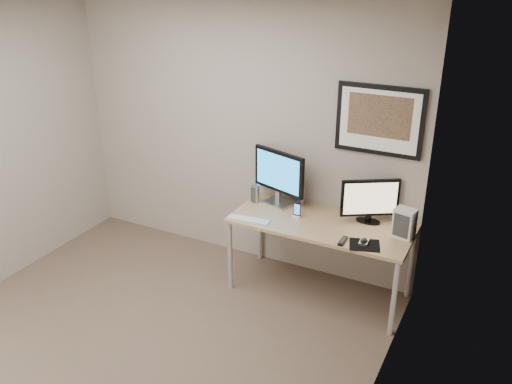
# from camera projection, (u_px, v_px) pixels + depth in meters

# --- Properties ---
(floor) EXTENTS (3.60, 3.60, 0.00)m
(floor) POSITION_uv_depth(u_px,v_px,m) (142.00, 344.00, 4.39)
(floor) COLOR brown
(floor) RESTS_ON ground
(room) EXTENTS (3.60, 3.60, 3.60)m
(room) POSITION_uv_depth(u_px,v_px,m) (161.00, 135.00, 4.10)
(room) COLOR white
(room) RESTS_ON ground
(desk) EXTENTS (1.60, 0.70, 0.73)m
(desk) POSITION_uv_depth(u_px,v_px,m) (321.00, 229.00, 4.81)
(desk) COLOR #9C7C4B
(desk) RESTS_ON floor
(framed_art) EXTENTS (0.75, 0.04, 0.60)m
(framed_art) POSITION_uv_depth(u_px,v_px,m) (379.00, 120.00, 4.56)
(framed_art) COLOR black
(framed_art) RESTS_ON room
(monitor_large) EXTENTS (0.56, 0.26, 0.53)m
(monitor_large) POSITION_uv_depth(u_px,v_px,m) (279.00, 175.00, 5.02)
(monitor_large) COLOR #A4A5A9
(monitor_large) RESTS_ON desk
(monitor_tv) EXTENTS (0.46, 0.29, 0.40)m
(monitor_tv) POSITION_uv_depth(u_px,v_px,m) (370.00, 200.00, 4.70)
(monitor_tv) COLOR black
(monitor_tv) RESTS_ON desk
(speaker_left) EXTENTS (0.09, 0.09, 0.18)m
(speaker_left) POSITION_uv_depth(u_px,v_px,m) (256.00, 194.00, 5.13)
(speaker_left) COLOR #A4A5A9
(speaker_left) RESTS_ON desk
(speaker_right) EXTENTS (0.08, 0.08, 0.16)m
(speaker_right) POSITION_uv_depth(u_px,v_px,m) (301.00, 196.00, 5.12)
(speaker_right) COLOR #A4A5A9
(speaker_right) RESTS_ON desk
(phone_dock) EXTENTS (0.07, 0.07, 0.14)m
(phone_dock) POSITION_uv_depth(u_px,v_px,m) (297.00, 210.00, 4.85)
(phone_dock) COLOR black
(phone_dock) RESTS_ON desk
(keyboard) EXTENTS (0.40, 0.14, 0.01)m
(keyboard) POSITION_uv_depth(u_px,v_px,m) (248.00, 219.00, 4.82)
(keyboard) COLOR silver
(keyboard) RESTS_ON desk
(mousepad) EXTENTS (0.30, 0.28, 0.00)m
(mousepad) POSITION_uv_depth(u_px,v_px,m) (364.00, 245.00, 4.41)
(mousepad) COLOR black
(mousepad) RESTS_ON desk
(mouse) EXTENTS (0.07, 0.11, 0.04)m
(mouse) POSITION_uv_depth(u_px,v_px,m) (364.00, 241.00, 4.42)
(mouse) COLOR black
(mouse) RESTS_ON mousepad
(remote) EXTENTS (0.05, 0.16, 0.02)m
(remote) POSITION_uv_depth(u_px,v_px,m) (343.00, 241.00, 4.45)
(remote) COLOR black
(remote) RESTS_ON desk
(fan_unit) EXTENTS (0.19, 0.16, 0.26)m
(fan_unit) POSITION_uv_depth(u_px,v_px,m) (404.00, 223.00, 4.48)
(fan_unit) COLOR silver
(fan_unit) RESTS_ON desk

